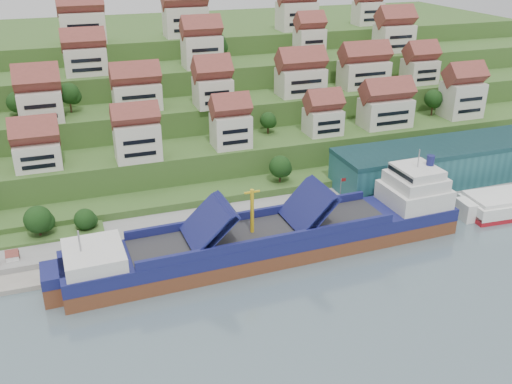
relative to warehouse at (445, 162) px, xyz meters
name	(u,v)px	position (x,y,z in m)	size (l,w,h in m)	color
ground	(284,251)	(-52.00, -17.00, -7.20)	(300.00, 300.00, 0.00)	slate
quay	(337,204)	(-32.00, -2.00, -6.10)	(180.00, 14.00, 2.20)	gray
hillside	(178,87)	(-52.00, 86.55, 3.46)	(260.00, 128.00, 31.00)	#2D4C1E
hillside_village	(212,74)	(-50.50, 44.12, 17.49)	(158.24, 62.82, 29.25)	beige
hillside_trees	(183,119)	(-63.01, 27.97, 9.91)	(142.39, 61.02, 31.99)	#183C14
warehouse	(445,162)	(0.00, 0.00, 0.00)	(60.00, 15.00, 10.00)	#245D64
flagpole	(341,192)	(-33.89, -7.00, -0.32)	(1.28, 0.16, 8.00)	gray
cargo_ship	(282,238)	(-52.65, -17.29, -3.68)	(84.80, 15.57, 18.81)	brown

